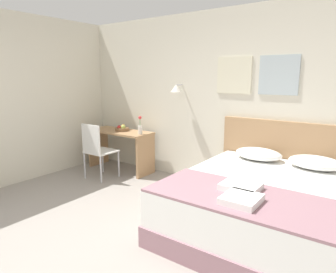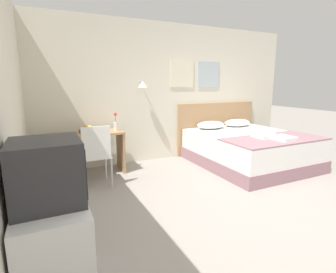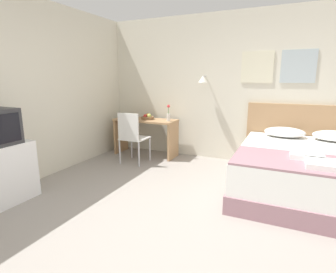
% 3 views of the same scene
% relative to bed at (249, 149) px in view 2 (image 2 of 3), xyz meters
% --- Properties ---
extents(ground_plane, '(24.00, 24.00, 0.00)m').
position_rel_bed_xyz_m(ground_plane, '(-1.22, -1.63, -0.29)').
color(ground_plane, gray).
extents(wall_back, '(5.78, 0.31, 2.65)m').
position_rel_bed_xyz_m(wall_back, '(-1.22, 1.11, 1.04)').
color(wall_back, beige).
rests_on(wall_back, ground_plane).
extents(bed, '(1.81, 2.03, 0.59)m').
position_rel_bed_xyz_m(bed, '(0.00, 0.00, 0.00)').
color(bed, gray).
rests_on(bed, ground_plane).
extents(headboard, '(1.93, 0.06, 1.10)m').
position_rel_bed_xyz_m(headboard, '(0.00, 1.05, 0.26)').
color(headboard, '#A87F56').
rests_on(headboard, ground_plane).
extents(pillow_left, '(0.61, 0.40, 0.16)m').
position_rel_bed_xyz_m(pillow_left, '(-0.35, 0.77, 0.38)').
color(pillow_left, white).
rests_on(pillow_left, bed).
extents(pillow_right, '(0.61, 0.40, 0.16)m').
position_rel_bed_xyz_m(pillow_right, '(0.35, 0.77, 0.38)').
color(pillow_right, white).
rests_on(pillow_right, bed).
extents(throw_blanket, '(1.76, 0.81, 0.02)m').
position_rel_bed_xyz_m(throw_blanket, '(0.00, -0.59, 0.31)').
color(throw_blanket, gray).
rests_on(throw_blanket, bed).
extents(folded_towel_near_foot, '(0.35, 0.30, 0.06)m').
position_rel_bed_xyz_m(folded_towel_near_foot, '(-0.09, -0.45, 0.35)').
color(folded_towel_near_foot, white).
rests_on(folded_towel_near_foot, throw_blanket).
extents(folded_towel_mid_bed, '(0.30, 0.33, 0.06)m').
position_rel_bed_xyz_m(folded_towel_mid_bed, '(0.03, -0.73, 0.35)').
color(folded_towel_mid_bed, white).
rests_on(folded_towel_mid_bed, throw_blanket).
extents(desk, '(1.23, 0.50, 0.73)m').
position_rel_bed_xyz_m(desk, '(-2.87, 0.73, 0.22)').
color(desk, '#A87F56').
rests_on(desk, ground_plane).
extents(desk_chair, '(0.44, 0.44, 0.93)m').
position_rel_bed_xyz_m(desk_chair, '(-2.81, 0.11, 0.25)').
color(desk_chair, white).
rests_on(desk_chair, ground_plane).
extents(fruit_bowl, '(0.25, 0.25, 0.12)m').
position_rel_bed_xyz_m(fruit_bowl, '(-2.82, 0.74, 0.47)').
color(fruit_bowl, brown).
rests_on(fruit_bowl, desk).
extents(flower_vase, '(0.07, 0.07, 0.31)m').
position_rel_bed_xyz_m(flower_vase, '(-2.35, 0.69, 0.54)').
color(flower_vase, silver).
rests_on(flower_vase, desk).
extents(tv_stand, '(0.45, 0.73, 0.74)m').
position_rel_bed_xyz_m(tv_stand, '(-3.46, -1.84, 0.08)').
color(tv_stand, white).
rests_on(tv_stand, ground_plane).
extents(television, '(0.44, 0.44, 0.43)m').
position_rel_bed_xyz_m(television, '(-3.46, -1.84, 0.66)').
color(television, '#2D2D30').
rests_on(television, tv_stand).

